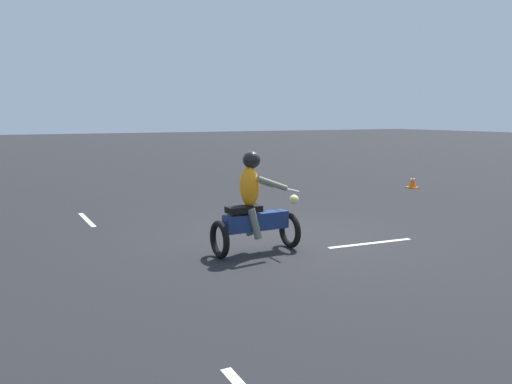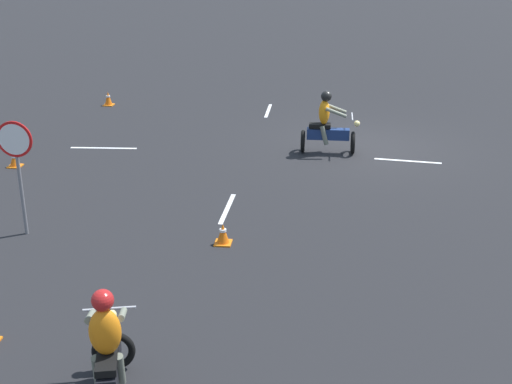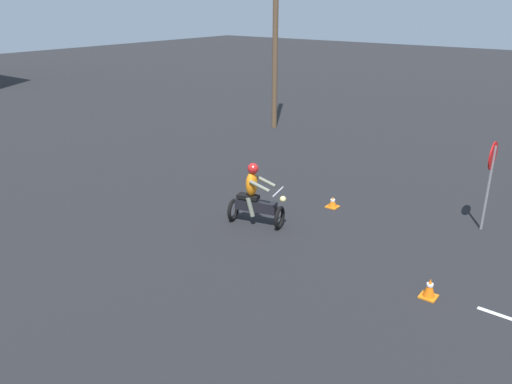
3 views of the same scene
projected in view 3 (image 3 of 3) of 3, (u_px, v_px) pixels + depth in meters
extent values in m
torus|color=black|center=(280.00, 218.00, 12.67)|extent=(0.61, 0.24, 0.60)
torus|color=black|center=(233.00, 210.00, 13.14)|extent=(0.61, 0.24, 0.60)
cube|color=black|center=(256.00, 206.00, 12.82)|extent=(0.50, 1.13, 0.28)
cube|color=black|center=(248.00, 197.00, 12.82)|extent=(0.39, 0.61, 0.10)
cylinder|color=silver|center=(278.00, 192.00, 12.43)|extent=(0.69, 0.21, 0.04)
sphere|color=#F2E08C|center=(283.00, 199.00, 12.45)|extent=(0.19, 0.19, 0.16)
ellipsoid|color=orange|center=(252.00, 184.00, 12.66)|extent=(0.46, 0.37, 0.64)
cylinder|color=slate|center=(260.00, 186.00, 12.36)|extent=(0.22, 0.55, 0.27)
cylinder|color=slate|center=(266.00, 181.00, 12.70)|extent=(0.22, 0.55, 0.27)
cylinder|color=slate|center=(250.00, 207.00, 12.74)|extent=(0.18, 0.27, 0.51)
cylinder|color=slate|center=(255.00, 203.00, 12.98)|extent=(0.18, 0.27, 0.51)
sphere|color=red|center=(253.00, 169.00, 12.49)|extent=(0.34, 0.34, 0.28)
cylinder|color=slate|center=(488.00, 189.00, 12.34)|extent=(0.07, 0.07, 2.20)
cylinder|color=red|center=(493.00, 156.00, 12.05)|extent=(0.70, 0.03, 0.70)
cylinder|color=white|center=(492.00, 156.00, 12.06)|extent=(0.60, 0.01, 0.60)
cube|color=orange|center=(332.00, 207.00, 14.07)|extent=(0.32, 0.32, 0.03)
cone|color=orange|center=(333.00, 202.00, 14.02)|extent=(0.24, 0.24, 0.28)
cylinder|color=white|center=(333.00, 200.00, 14.00)|extent=(0.13, 0.13, 0.05)
cube|color=orange|center=(428.00, 296.00, 9.81)|extent=(0.32, 0.32, 0.03)
cone|color=orange|center=(430.00, 287.00, 9.74)|extent=(0.24, 0.24, 0.38)
cylinder|color=white|center=(430.00, 285.00, 9.72)|extent=(0.13, 0.13, 0.05)
cylinder|color=brown|center=(275.00, 27.00, 21.33)|extent=(0.24, 0.24, 8.77)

